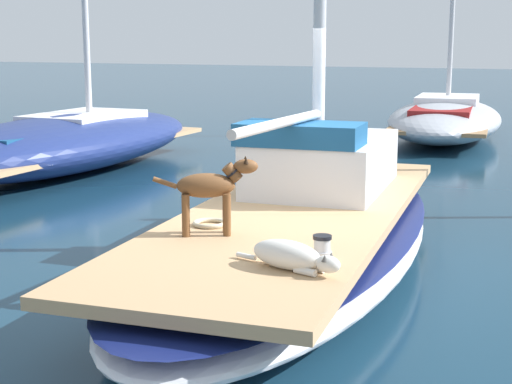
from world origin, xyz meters
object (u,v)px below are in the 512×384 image
(dog_white, at_px, (291,256))
(moored_boat_port_side, at_px, (66,141))
(coiled_rope, at_px, (210,223))
(dog_brown, at_px, (211,188))
(sailboat_main, at_px, (296,239))
(deck_winch, at_px, (322,249))
(moored_boat_far_astern, at_px, (445,118))

(dog_white, xyz_separation_m, moored_boat_port_side, (-6.98, 6.21, -0.23))
(coiled_rope, bearing_deg, dog_white, -39.23)
(dog_brown, xyz_separation_m, dog_white, (1.05, -0.71, -0.32))
(sailboat_main, distance_m, coiled_rope, 1.19)
(deck_winch, relative_size, moored_boat_port_side, 0.03)
(deck_winch, bearing_deg, coiled_rope, 153.23)
(dog_brown, relative_size, coiled_rope, 2.65)
(dog_white, xyz_separation_m, moored_boat_far_astern, (-1.52, 13.80, -0.26))
(coiled_rope, relative_size, moored_boat_port_side, 0.04)
(moored_boat_far_astern, bearing_deg, moored_boat_port_side, -125.72)
(dog_brown, bearing_deg, deck_winch, -18.62)
(dog_brown, bearing_deg, moored_boat_far_astern, 92.06)
(dog_white, relative_size, moored_boat_far_astern, 0.12)
(dog_white, distance_m, coiled_rope, 1.58)
(dog_white, distance_m, moored_boat_port_side, 9.34)
(moored_boat_port_side, distance_m, moored_boat_far_astern, 9.34)
(dog_white, bearing_deg, sailboat_main, 110.52)
(moored_boat_port_side, xyz_separation_m, moored_boat_far_astern, (5.46, 7.59, -0.03))
(deck_winch, xyz_separation_m, moored_boat_port_side, (-7.12, 5.90, -0.22))
(dog_brown, relative_size, dog_white, 0.91)
(dog_white, bearing_deg, coiled_rope, 140.77)
(deck_winch, bearing_deg, moored_boat_port_side, 140.33)
(dog_white, bearing_deg, dog_brown, 145.92)
(coiled_rope, bearing_deg, sailboat_main, 66.53)
(sailboat_main, bearing_deg, moored_boat_far_astern, 93.68)
(moored_boat_far_astern, bearing_deg, dog_brown, -87.94)
(sailboat_main, relative_size, moored_boat_far_astern, 0.95)
(dog_white, distance_m, moored_boat_far_astern, 13.88)
(sailboat_main, distance_m, dog_brown, 1.55)
(sailboat_main, xyz_separation_m, dog_white, (0.76, -2.04, 0.43))
(deck_winch, height_order, moored_boat_far_astern, moored_boat_far_astern)
(dog_brown, distance_m, deck_winch, 1.30)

